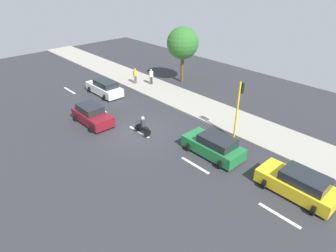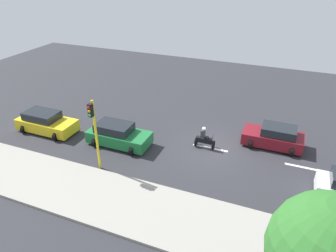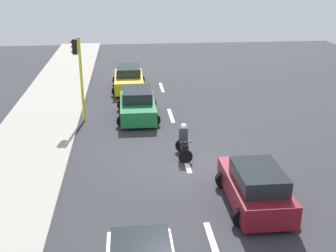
# 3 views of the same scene
# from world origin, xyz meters

# --- Properties ---
(ground_plane) EXTENTS (40.00, 60.00, 0.10)m
(ground_plane) POSITION_xyz_m (0.00, 0.00, -0.05)
(ground_plane) COLOR #2D2D33
(sidewalk) EXTENTS (4.00, 60.00, 0.15)m
(sidewalk) POSITION_xyz_m (7.00, 0.00, 0.07)
(sidewalk) COLOR #9E998E
(sidewalk) RESTS_ON ground
(lane_stripe_far_north) EXTENTS (0.20, 2.40, 0.01)m
(lane_stripe_far_north) POSITION_xyz_m (0.00, -12.00, 0.01)
(lane_stripe_far_north) COLOR white
(lane_stripe_far_north) RESTS_ON ground
(lane_stripe_north) EXTENTS (0.20, 2.40, 0.01)m
(lane_stripe_north) POSITION_xyz_m (0.00, -6.00, 0.01)
(lane_stripe_north) COLOR white
(lane_stripe_north) RESTS_ON ground
(lane_stripe_mid) EXTENTS (0.20, 2.40, 0.01)m
(lane_stripe_mid) POSITION_xyz_m (0.00, 0.00, 0.01)
(lane_stripe_mid) COLOR white
(lane_stripe_mid) RESTS_ON ground
(lane_stripe_south) EXTENTS (0.20, 2.40, 0.01)m
(lane_stripe_south) POSITION_xyz_m (0.00, 6.00, 0.01)
(lane_stripe_south) COLOR white
(lane_stripe_south) RESTS_ON ground
(car_yellow_cab) EXTENTS (2.27, 4.36, 1.52)m
(car_yellow_cab) POSITION_xyz_m (2.25, -11.79, 0.71)
(car_yellow_cab) COLOR yellow
(car_yellow_cab) RESTS_ON ground
(car_maroon) EXTENTS (2.21, 3.94, 1.52)m
(car_maroon) POSITION_xyz_m (-1.87, 3.86, 0.71)
(car_maroon) COLOR maroon
(car_maroon) RESTS_ON ground
(car_green) EXTENTS (2.28, 4.27, 1.52)m
(car_green) POSITION_xyz_m (1.85, -5.98, 0.71)
(car_green) COLOR #1E7238
(car_green) RESTS_ON ground
(motorcycle) EXTENTS (0.60, 1.30, 1.53)m
(motorcycle) POSITION_xyz_m (0.04, -0.43, 0.64)
(motorcycle) COLOR black
(motorcycle) RESTS_ON ground
(traffic_light_corner) EXTENTS (0.49, 0.24, 4.50)m
(traffic_light_corner) POSITION_xyz_m (4.85, -5.61, 2.93)
(traffic_light_corner) COLOR yellow
(traffic_light_corner) RESTS_ON ground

